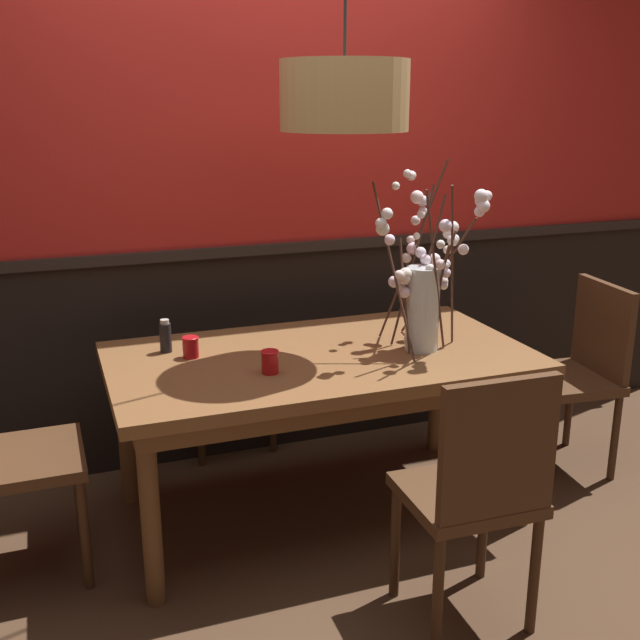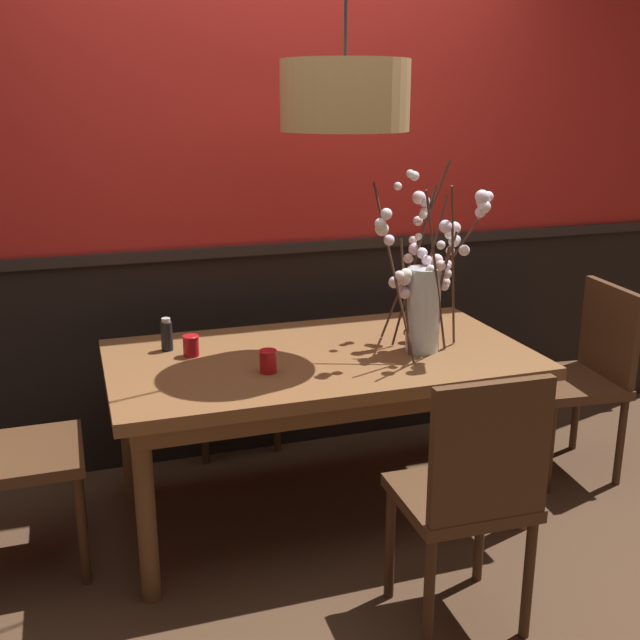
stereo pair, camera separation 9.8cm
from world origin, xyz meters
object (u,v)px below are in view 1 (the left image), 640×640
(chair_near_side_right, at_px, (478,487))
(vase_with_blossoms, at_px, (425,287))
(dining_table, at_px, (320,372))
(pendant_lamp, at_px, (344,96))
(candle_holder_nearer_center, at_px, (191,347))
(chair_head_east_end, at_px, (578,366))
(candle_holder_nearer_edge, at_px, (270,362))
(chair_far_side_left, at_px, (221,345))
(condiment_bottle, at_px, (165,337))

(chair_near_side_right, bearing_deg, vase_with_blossoms, 75.63)
(dining_table, bearing_deg, pendant_lamp, 12.26)
(vase_with_blossoms, relative_size, candle_holder_nearer_center, 8.89)
(chair_head_east_end, relative_size, candle_holder_nearer_edge, 10.07)
(chair_near_side_right, relative_size, candle_holder_nearer_edge, 10.37)
(dining_table, xyz_separation_m, chair_head_east_end, (1.31, 0.00, -0.14))
(pendant_lamp, bearing_deg, chair_head_east_end, -0.94)
(dining_table, bearing_deg, chair_head_east_end, 0.16)
(vase_with_blossoms, height_order, candle_holder_nearer_center, vase_with_blossoms)
(candle_holder_nearer_center, height_order, pendant_lamp, pendant_lamp)
(chair_head_east_end, bearing_deg, chair_far_side_left, 150.82)
(chair_head_east_end, height_order, candle_holder_nearer_center, chair_head_east_end)
(condiment_bottle, relative_size, pendant_lamp, 0.10)
(candle_holder_nearer_center, relative_size, candle_holder_nearer_edge, 0.96)
(vase_with_blossoms, xyz_separation_m, candle_holder_nearer_edge, (-0.69, -0.07, -0.22))
(vase_with_blossoms, relative_size, pendant_lamp, 0.58)
(condiment_bottle, bearing_deg, candle_holder_nearer_center, -51.54)
(chair_near_side_right, relative_size, condiment_bottle, 6.75)
(chair_near_side_right, height_order, vase_with_blossoms, vase_with_blossoms)
(chair_far_side_left, height_order, chair_head_east_end, chair_far_side_left)
(dining_table, height_order, chair_head_east_end, chair_head_east_end)
(candle_holder_nearer_center, bearing_deg, condiment_bottle, 128.46)
(chair_head_east_end, distance_m, pendant_lamp, 1.73)
(chair_far_side_left, relative_size, condiment_bottle, 6.69)
(candle_holder_nearer_center, xyz_separation_m, candle_holder_nearer_edge, (0.25, -0.29, 0.00))
(chair_head_east_end, bearing_deg, dining_table, -179.84)
(dining_table, relative_size, chair_head_east_end, 1.88)
(chair_near_side_right, xyz_separation_m, condiment_bottle, (-0.82, 1.12, 0.27))
(chair_head_east_end, relative_size, condiment_bottle, 6.55)
(pendant_lamp, bearing_deg, condiment_bottle, 163.01)
(dining_table, distance_m, condiment_bottle, 0.66)
(candle_holder_nearer_edge, relative_size, condiment_bottle, 0.65)
(chair_far_side_left, xyz_separation_m, pendant_lamp, (0.33, -0.84, 1.23))
(chair_head_east_end, height_order, condiment_bottle, chair_head_east_end)
(candle_holder_nearer_center, bearing_deg, chair_near_side_right, -54.10)
(dining_table, xyz_separation_m, candle_holder_nearer_center, (-0.51, 0.13, 0.13))
(condiment_bottle, bearing_deg, chair_near_side_right, -53.85)
(dining_table, height_order, chair_near_side_right, chair_near_side_right)
(chair_near_side_right, height_order, candle_holder_nearer_edge, chair_near_side_right)
(chair_head_east_end, bearing_deg, candle_holder_nearer_edge, -174.28)
(condiment_bottle, xyz_separation_m, pendant_lamp, (0.70, -0.21, 0.95))
(chair_near_side_right, relative_size, pendant_lamp, 0.71)
(chair_near_side_right, xyz_separation_m, candle_holder_nearer_edge, (-0.48, 0.73, 0.25))
(chair_head_east_end, xyz_separation_m, candle_holder_nearer_center, (-1.82, 0.13, 0.26))
(chair_head_east_end, height_order, candle_holder_nearer_edge, chair_head_east_end)
(candle_holder_nearer_edge, height_order, condiment_bottle, condiment_bottle)
(pendant_lamp, bearing_deg, chair_far_side_left, 111.53)
(dining_table, xyz_separation_m, vase_with_blossoms, (0.43, -0.09, 0.35))
(condiment_bottle, bearing_deg, candle_holder_nearer_edge, -49.67)
(chair_far_side_left, xyz_separation_m, vase_with_blossoms, (0.65, -0.95, 0.47))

